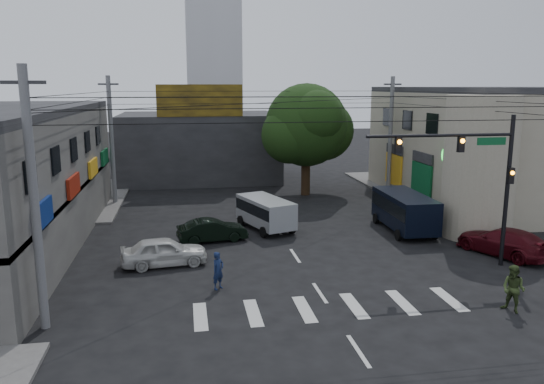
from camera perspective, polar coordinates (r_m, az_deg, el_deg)
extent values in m
plane|color=black|center=(25.30, 3.44, -8.26)|extent=(160.00, 160.00, 0.00)
cube|color=#514F4C|center=(43.92, -25.94, -0.85)|extent=(16.00, 16.00, 0.15)
cube|color=#514F4C|center=(48.14, 19.79, 0.62)|extent=(16.00, 16.00, 0.15)
cube|color=gray|center=(43.35, 23.34, 4.49)|extent=(14.00, 18.00, 8.00)
cylinder|color=gray|center=(32.09, 21.40, 2.53)|extent=(4.00, 4.00, 8.00)
cube|color=#232326|center=(49.54, -7.82, 4.90)|extent=(14.00, 10.00, 6.00)
cube|color=olive|center=(44.36, -7.77, 9.72)|extent=(7.00, 0.30, 2.60)
cube|color=silver|center=(94.35, -6.46, 19.53)|extent=(9.00, 9.00, 44.00)
cylinder|color=black|center=(41.78, 3.65, 2.68)|extent=(0.70, 0.70, 4.40)
sphere|color=black|center=(41.41, 3.70, 7.20)|extent=(6.40, 6.40, 6.40)
cylinder|color=black|center=(27.19, 23.95, 0.01)|extent=(0.20, 0.20, 7.20)
cylinder|color=black|center=(25.07, 17.71, 5.81)|extent=(7.00, 0.14, 0.14)
cube|color=black|center=(25.57, 19.66, 4.89)|extent=(0.28, 0.22, 0.75)
cube|color=black|center=(24.26, 13.43, 4.92)|extent=(0.28, 0.22, 0.75)
sphere|color=orange|center=(25.44, 19.83, 5.19)|extent=(0.20, 0.20, 0.20)
sphere|color=orange|center=(24.12, 13.57, 5.24)|extent=(0.20, 0.20, 0.20)
cube|color=#0B4F26|center=(26.32, 22.54, 5.07)|extent=(1.40, 0.06, 0.35)
cylinder|color=#59595B|center=(19.79, -24.21, -0.99)|extent=(0.32, 0.32, 9.20)
cylinder|color=#59595B|center=(39.74, -16.87, 5.26)|extent=(0.32, 0.32, 9.20)
cylinder|color=#59595B|center=(42.50, 12.61, 5.84)|extent=(0.32, 0.32, 9.20)
imported|color=black|center=(29.59, -6.44, -4.12)|extent=(2.61, 4.26, 1.26)
imported|color=beige|center=(26.04, -11.52, -6.29)|extent=(2.66, 4.49, 1.39)
imported|color=#420910|center=(29.51, 23.65, -4.91)|extent=(5.62, 6.35, 1.41)
imported|color=#121D40|center=(22.77, -5.82, -8.41)|extent=(0.98, 0.98, 1.63)
imported|color=#30401D|center=(22.39, 24.54, -9.47)|extent=(1.49, 1.46, 1.84)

